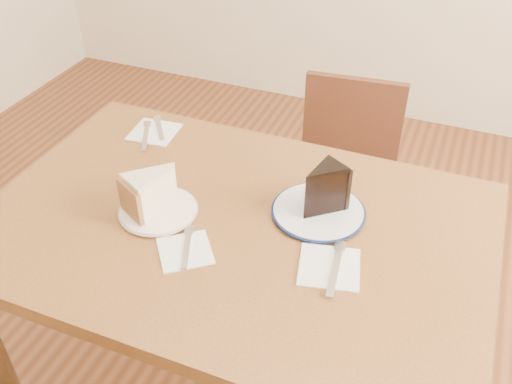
# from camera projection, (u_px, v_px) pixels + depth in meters

# --- Properties ---
(table) EXTENTS (1.20, 0.80, 0.75)m
(table) POSITION_uv_depth(u_px,v_px,m) (234.00, 252.00, 1.41)
(table) COLOR #502F15
(table) RESTS_ON ground
(chair_far) EXTENTS (0.43, 0.43, 0.80)m
(chair_far) POSITION_uv_depth(u_px,v_px,m) (341.00, 188.00, 1.97)
(chair_far) COLOR #34190F
(chair_far) RESTS_ON ground
(plate_cream) EXTENTS (0.18, 0.18, 0.01)m
(plate_cream) POSITION_uv_depth(u_px,v_px,m) (158.00, 211.00, 1.38)
(plate_cream) COLOR white
(plate_cream) RESTS_ON table
(plate_navy) EXTENTS (0.22, 0.22, 0.01)m
(plate_navy) POSITION_uv_depth(u_px,v_px,m) (318.00, 211.00, 1.38)
(plate_navy) COLOR white
(plate_navy) RESTS_ON table
(carrot_cake) EXTENTS (0.14, 0.15, 0.09)m
(carrot_cake) POSITION_uv_depth(u_px,v_px,m) (155.00, 191.00, 1.36)
(carrot_cake) COLOR #F2E6C8
(carrot_cake) RESTS_ON plate_cream
(chocolate_cake) EXTENTS (0.11, 0.13, 0.11)m
(chocolate_cake) POSITION_uv_depth(u_px,v_px,m) (321.00, 192.00, 1.33)
(chocolate_cake) COLOR black
(chocolate_cake) RESTS_ON plate_navy
(napkin_cream) EXTENTS (0.16, 0.16, 0.00)m
(napkin_cream) POSITION_uv_depth(u_px,v_px,m) (185.00, 251.00, 1.27)
(napkin_cream) COLOR white
(napkin_cream) RESTS_ON table
(napkin_navy) EXTENTS (0.16, 0.16, 0.00)m
(napkin_navy) POSITION_uv_depth(u_px,v_px,m) (329.00, 267.00, 1.23)
(napkin_navy) COLOR white
(napkin_navy) RESTS_ON table
(napkin_spare) EXTENTS (0.14, 0.14, 0.00)m
(napkin_spare) POSITION_uv_depth(u_px,v_px,m) (154.00, 132.00, 1.67)
(napkin_spare) COLOR white
(napkin_spare) RESTS_ON table
(fork_cream) EXTENTS (0.07, 0.13, 0.00)m
(fork_cream) POSITION_uv_depth(u_px,v_px,m) (187.00, 247.00, 1.28)
(fork_cream) COLOR silver
(fork_cream) RESTS_ON napkin_cream
(knife_navy) EXTENTS (0.04, 0.17, 0.00)m
(knife_navy) POSITION_uv_depth(u_px,v_px,m) (335.00, 268.00, 1.22)
(knife_navy) COLOR silver
(knife_navy) RESTS_ON napkin_navy
(fork_spare) EXTENTS (0.09, 0.12, 0.00)m
(fork_spare) POSITION_uv_depth(u_px,v_px,m) (160.00, 128.00, 1.68)
(fork_spare) COLOR silver
(fork_spare) RESTS_ON napkin_spare
(knife_spare) EXTENTS (0.08, 0.15, 0.00)m
(knife_spare) POSITION_uv_depth(u_px,v_px,m) (146.00, 136.00, 1.65)
(knife_spare) COLOR silver
(knife_spare) RESTS_ON napkin_spare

